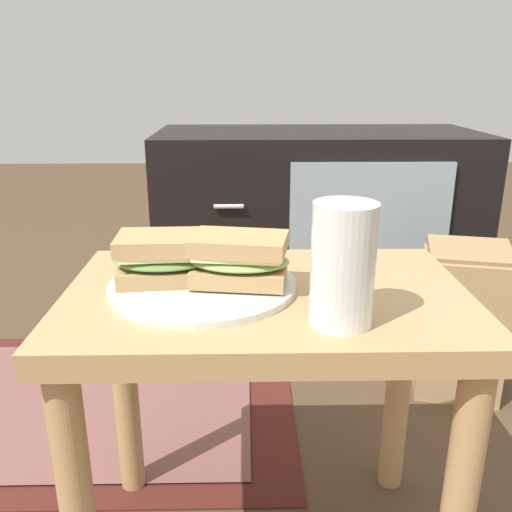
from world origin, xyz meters
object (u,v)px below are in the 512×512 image
at_px(plate, 203,285).
at_px(sandwich_back, 239,260).
at_px(sandwich_front, 165,258).
at_px(beer_glass, 343,267).
at_px(tv_cabinet, 315,225).
at_px(paper_bag, 461,322).

relative_size(plate, sandwich_back, 1.76).
height_order(sandwich_front, beer_glass, beer_glass).
xyz_separation_m(tv_cabinet, paper_bag, (0.29, -0.48, -0.11)).
distance_m(tv_cabinet, paper_bag, 0.58).
relative_size(plate, sandwich_front, 1.78).
xyz_separation_m(plate, sandwich_front, (-0.05, 0.01, 0.04)).
distance_m(plate, paper_bag, 0.79).
distance_m(beer_glass, paper_bag, 0.78).
relative_size(tv_cabinet, sandwich_back, 6.46).
height_order(plate, beer_glass, beer_glass).
height_order(plate, paper_bag, plate).
height_order(tv_cabinet, paper_bag, tv_cabinet).
xyz_separation_m(tv_cabinet, sandwich_back, (-0.23, -0.95, 0.22)).
distance_m(tv_cabinet, sandwich_front, 1.01).
bearing_deg(plate, sandwich_front, 169.36).
height_order(tv_cabinet, sandwich_front, tv_cabinet).
bearing_deg(tv_cabinet, plate, -106.62).
bearing_deg(sandwich_front, sandwich_back, -10.64).
bearing_deg(sandwich_back, paper_bag, 41.87).
bearing_deg(paper_bag, sandwich_back, -138.13).
relative_size(sandwich_front, sandwich_back, 0.99).
height_order(beer_glass, paper_bag, beer_glass).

